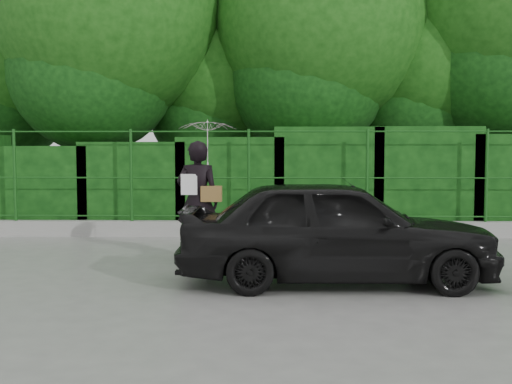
{
  "coord_description": "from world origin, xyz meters",
  "views": [
    {
      "loc": [
        0.83,
        -7.96,
        1.76
      ],
      "look_at": [
        0.62,
        1.3,
        1.1
      ],
      "focal_mm": 45.0,
      "sensor_mm": 36.0,
      "label": 1
    }
  ],
  "objects": [
    {
      "name": "ground",
      "position": [
        0.0,
        0.0,
        0.0
      ],
      "size": [
        80.0,
        80.0,
        0.0
      ],
      "primitive_type": "plane",
      "color": "gray"
    },
    {
      "name": "kerb",
      "position": [
        0.0,
        4.5,
        0.15
      ],
      "size": [
        14.0,
        0.25,
        0.3
      ],
      "primitive_type": "cube",
      "color": "#9E9E99",
      "rests_on": "ground"
    },
    {
      "name": "fence",
      "position": [
        0.22,
        4.5,
        1.2
      ],
      "size": [
        14.13,
        0.06,
        1.8
      ],
      "color": "#164C15",
      "rests_on": "kerb"
    },
    {
      "name": "hedge",
      "position": [
        0.16,
        5.5,
        1.0
      ],
      "size": [
        14.2,
        1.2,
        2.16
      ],
      "color": "black",
      "rests_on": "ground"
    },
    {
      "name": "trees",
      "position": [
        1.14,
        7.74,
        4.62
      ],
      "size": [
        17.1,
        6.15,
        8.08
      ],
      "color": "black",
      "rests_on": "ground"
    },
    {
      "name": "woman",
      "position": [
        -0.22,
        1.97,
        1.38
      ],
      "size": [
        0.95,
        0.89,
        2.19
      ],
      "color": "black",
      "rests_on": "ground"
    },
    {
      "name": "car",
      "position": [
        1.67,
        0.23,
        0.69
      ],
      "size": [
        4.06,
        1.67,
        1.38
      ],
      "primitive_type": "imported",
      "rotation": [
        0.0,
        0.0,
        1.58
      ],
      "color": "black",
      "rests_on": "ground"
    }
  ]
}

